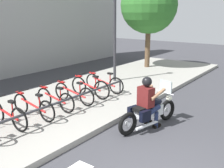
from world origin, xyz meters
TOP-DOWN VIEW (x-y plane):
  - sidewalk at (0.00, 4.51)m, footprint 24.00×4.40m
  - motorcycle at (2.29, 1.47)m, footprint 2.13×0.85m
  - rider at (2.21, 1.49)m, footprint 0.71×0.64m
  - bicycle_2 at (-0.20, 4.20)m, footprint 0.48×1.59m
  - bicycle_3 at (0.60, 4.20)m, footprint 0.48×1.71m
  - bicycle_4 at (1.40, 4.20)m, footprint 0.48×1.57m
  - bicycle_5 at (2.20, 4.20)m, footprint 0.48×1.69m
  - bicycle_6 at (3.00, 4.20)m, footprint 0.48×1.68m
  - bicycle_7 at (3.79, 4.20)m, footprint 0.48×1.72m
  - bike_rack at (1.00, 3.65)m, footprint 6.19×0.07m
  - street_lamp at (5.44, 4.91)m, footprint 0.28×0.28m
  - tree_near_rack at (9.03, 5.31)m, footprint 2.98×2.98m

SIDE VIEW (x-z plane):
  - sidewalk at x=0.00m, z-range 0.00..0.15m
  - motorcycle at x=2.29m, z-range -0.15..1.05m
  - bicycle_5 at x=2.20m, z-range 0.12..0.86m
  - bicycle_3 at x=0.60m, z-range 0.12..0.87m
  - bicycle_4 at x=1.40m, z-range 0.12..0.87m
  - bicycle_7 at x=3.79m, z-range 0.12..0.88m
  - bicycle_2 at x=-0.20m, z-range 0.12..0.88m
  - bicycle_6 at x=3.00m, z-range 0.11..0.91m
  - bike_rack at x=1.00m, z-range 0.34..0.82m
  - rider at x=2.21m, z-range 0.10..1.53m
  - street_lamp at x=5.44m, z-range 0.45..4.71m
  - tree_near_rack at x=9.03m, z-range 0.96..5.88m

